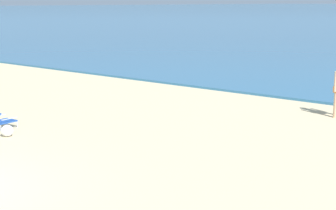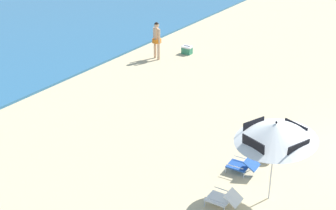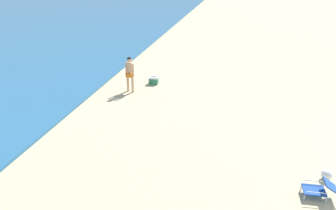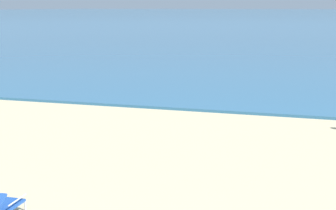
# 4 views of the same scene
# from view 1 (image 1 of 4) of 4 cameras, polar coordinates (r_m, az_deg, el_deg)

# --- Properties ---
(beach_ball) EXTENTS (0.33, 0.33, 0.33)m
(beach_ball) POSITION_cam_1_polar(r_m,az_deg,el_deg) (14.90, -17.47, -2.74)
(beach_ball) COLOR white
(beach_ball) RESTS_ON ground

